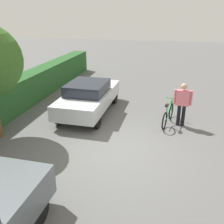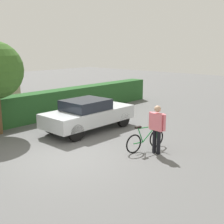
% 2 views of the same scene
% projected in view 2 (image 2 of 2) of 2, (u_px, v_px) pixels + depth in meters
% --- Properties ---
extents(ground_plane, '(60.00, 60.00, 0.00)m').
position_uv_depth(ground_plane, '(69.00, 157.00, 9.56)').
color(ground_plane, '#595959').
extents(parked_car_far, '(4.11, 1.74, 1.35)m').
position_uv_depth(parked_car_far, '(88.00, 114.00, 12.45)').
color(parked_car_far, silver).
rests_on(parked_car_far, ground).
extents(bicycle, '(1.70, 0.56, 0.90)m').
position_uv_depth(bicycle, '(145.00, 140.00, 10.11)').
color(bicycle, black).
rests_on(bicycle, ground).
extents(person_rider, '(0.23, 0.66, 1.64)m').
position_uv_depth(person_rider, '(157.00, 126.00, 9.65)').
color(person_rider, black).
rests_on(person_rider, ground).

